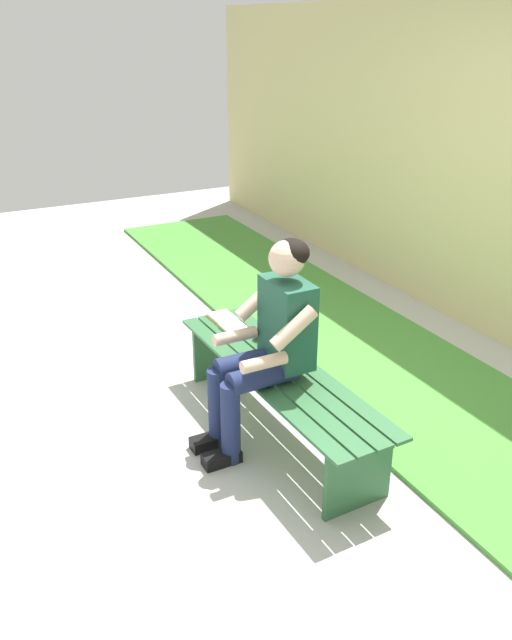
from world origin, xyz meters
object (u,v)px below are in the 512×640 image
at_px(person_seated, 268,339).
at_px(book_open, 229,323).
at_px(apple, 260,333).
at_px(bench_near, 278,383).

relative_size(person_seated, book_open, 2.96).
bearing_deg(person_seated, apple, -22.35).
bearing_deg(apple, book_open, 16.62).
bearing_deg(book_open, person_seated, 170.57).
height_order(apple, book_open, apple).
height_order(person_seated, book_open, person_seated).
xyz_separation_m(apple, book_open, (0.29, 0.09, -0.03)).
xyz_separation_m(bench_near, apple, (0.40, -0.09, 0.14)).
height_order(bench_near, apple, apple).
relative_size(bench_near, book_open, 4.40).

